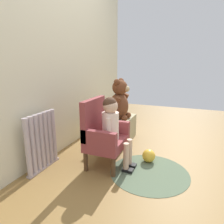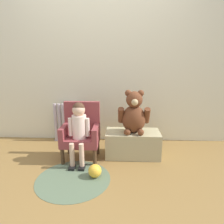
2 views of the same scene
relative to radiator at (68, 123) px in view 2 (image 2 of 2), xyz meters
The scene contains 9 objects.
ground_plane 1.17m from the radiator, 62.71° to the right, with size 6.00×6.00×0.00m, color olive.
back_wall 1.06m from the radiator, 13.53° to the left, with size 3.80×0.05×2.40m, color beige.
radiator is the anchor object (origin of this frame).
child_armchair 0.62m from the radiator, 59.42° to the right, with size 0.45×0.36×0.71m.
child_figure 0.74m from the radiator, 63.99° to the right, with size 0.25×0.35×0.73m.
low_bench 1.07m from the radiator, 24.93° to the right, with size 0.69×0.35×0.33m, color tan.
large_teddy_bear 1.11m from the radiator, 26.18° to the right, with size 0.39×0.27×0.54m.
floor_rug 1.12m from the radiator, 72.84° to the right, with size 0.78×0.78×0.01m, color #55674D.
toy_ball 1.14m from the radiator, 61.08° to the right, with size 0.14×0.14×0.14m, color gold.
Camera 2 is at (0.29, -1.85, 1.19)m, focal length 32.00 mm.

